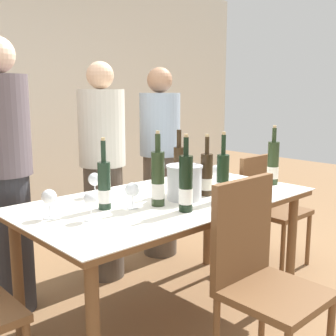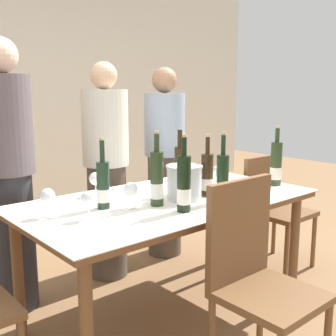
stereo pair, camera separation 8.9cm
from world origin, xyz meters
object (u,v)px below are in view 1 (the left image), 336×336
(wine_bottle_5, at_px, (273,164))
(wine_glass_1, at_px, (216,171))
(wine_bottle_3, at_px, (179,171))
(chair_right_end, at_px, (268,202))
(wine_glass_0, at_px, (91,200))
(person_guest_left, at_px, (103,173))
(wine_glass_3, at_px, (49,198))
(wine_glass_4, at_px, (95,180))
(wine_glass_2, at_px, (132,191))
(wine_bottle_4, at_px, (186,185))
(chair_near_front, at_px, (259,269))
(wine_bottle_1, at_px, (207,175))
(ice_bucket, at_px, (184,181))
(wine_bottle_2, at_px, (158,180))
(wine_bottle_6, at_px, (104,186))
(person_host, at_px, (5,179))
(wine_bottle_0, at_px, (223,179))
(person_guest_right, at_px, (160,164))
(dining_table, at_px, (168,210))

(wine_bottle_5, xyz_separation_m, wine_glass_1, (-0.35, 0.19, -0.03))
(wine_bottle_3, height_order, chair_right_end, wine_bottle_3)
(wine_glass_0, relative_size, person_guest_left, 0.09)
(wine_glass_3, distance_m, wine_glass_4, 0.46)
(wine_glass_2, height_order, wine_glass_3, wine_glass_3)
(wine_bottle_4, height_order, wine_glass_4, wine_bottle_4)
(wine_bottle_4, distance_m, wine_glass_0, 0.49)
(chair_near_front, xyz_separation_m, person_guest_left, (0.12, 1.44, 0.23))
(wine_bottle_3, xyz_separation_m, chair_near_front, (-0.20, -0.74, -0.34))
(wine_bottle_3, height_order, wine_bottle_5, wine_bottle_5)
(wine_glass_4, bearing_deg, wine_bottle_5, -26.47)
(wine_bottle_3, xyz_separation_m, wine_glass_3, (-0.83, 0.06, -0.04))
(wine_bottle_1, height_order, chair_near_front, wine_bottle_1)
(wine_glass_0, bearing_deg, ice_bucket, -2.13)
(wine_bottle_2, bearing_deg, chair_near_front, -82.26)
(wine_bottle_6, xyz_separation_m, person_host, (-0.26, 0.67, -0.03))
(wine_bottle_2, bearing_deg, person_guest_left, 76.39)
(wine_glass_0, bearing_deg, wine_bottle_6, 36.95)
(wine_bottle_3, bearing_deg, wine_glass_3, 176.00)
(person_host, xyz_separation_m, person_guest_left, (0.71, 0.02, -0.06))
(chair_near_front, bearing_deg, person_host, 112.81)
(wine_bottle_2, xyz_separation_m, wine_bottle_5, (0.92, -0.12, -0.01))
(wine_bottle_0, xyz_separation_m, chair_right_end, (0.98, 0.34, -0.38))
(wine_bottle_4, height_order, chair_near_front, wine_bottle_4)
(chair_near_front, distance_m, person_host, 1.57)
(wine_glass_3, height_order, chair_near_front, chair_near_front)
(wine_glass_4, distance_m, person_guest_right, 1.06)
(wine_bottle_5, xyz_separation_m, wine_glass_2, (-1.06, 0.17, -0.04))
(wine_bottle_2, distance_m, wine_bottle_4, 0.18)
(wine_bottle_0, height_order, wine_bottle_2, wine_bottle_2)
(wine_bottle_1, height_order, wine_bottle_3, wine_bottle_3)
(ice_bucket, height_order, wine_bottle_0, wine_bottle_0)
(dining_table, bearing_deg, wine_bottle_2, -152.21)
(chair_near_front, distance_m, chair_right_end, 1.45)
(wine_bottle_2, distance_m, wine_bottle_6, 0.29)
(wine_glass_3, height_order, chair_right_end, wine_glass_3)
(dining_table, bearing_deg, person_guest_right, 50.75)
(wine_bottle_5, relative_size, person_guest_left, 0.25)
(wine_glass_2, bearing_deg, wine_bottle_1, -8.66)
(wine_glass_2, bearing_deg, wine_glass_1, 1.47)
(wine_glass_3, relative_size, person_guest_right, 0.09)
(wine_bottle_0, relative_size, person_host, 0.24)
(wine_bottle_5, xyz_separation_m, wine_glass_4, (-1.06, 0.53, -0.04))
(dining_table, relative_size, wine_bottle_2, 4.22)
(wine_glass_1, xyz_separation_m, chair_near_front, (-0.48, -0.68, -0.31))
(ice_bucket, relative_size, chair_right_end, 0.25)
(wine_glass_0, distance_m, person_host, 0.79)
(chair_near_front, bearing_deg, wine_bottle_1, 64.42)
(person_guest_right, bearing_deg, wine_bottle_0, -114.01)
(wine_bottle_4, relative_size, person_guest_left, 0.26)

